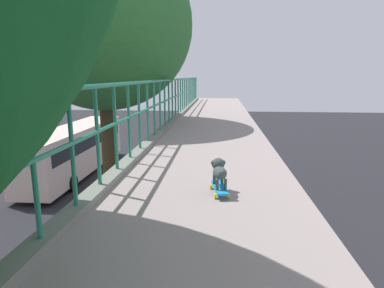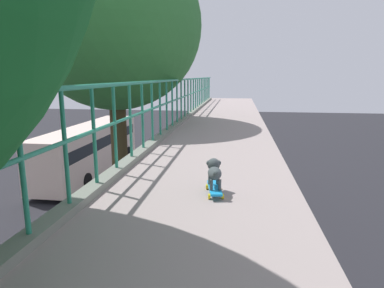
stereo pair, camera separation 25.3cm
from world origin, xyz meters
TOP-DOWN VIEW (x-y plane):
  - overpass_deck at (0.94, 0.00)m, footprint 2.48×35.39m
  - green_railing at (-0.25, -0.00)m, footprint 0.20×33.62m
  - city_bus at (-8.54, 18.43)m, footprint 2.58×11.98m
  - roadside_tree_mid at (-2.10, 6.73)m, footprint 4.92×4.92m
  - toy_skateboard at (1.16, 1.05)m, footprint 0.24×0.52m
  - small_dog at (1.16, 1.08)m, footprint 0.21×0.41m

SIDE VIEW (x-z plane):
  - city_bus at x=-8.54m, z-range 0.22..3.47m
  - overpass_deck at x=0.94m, z-range 4.78..5.26m
  - toy_skateboard at x=1.16m, z-range 5.28..5.37m
  - small_dog at x=1.16m, z-range 5.38..5.69m
  - green_railing at x=-0.25m, z-range 4.94..6.20m
  - roadside_tree_mid at x=-2.10m, z-range 2.75..13.09m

